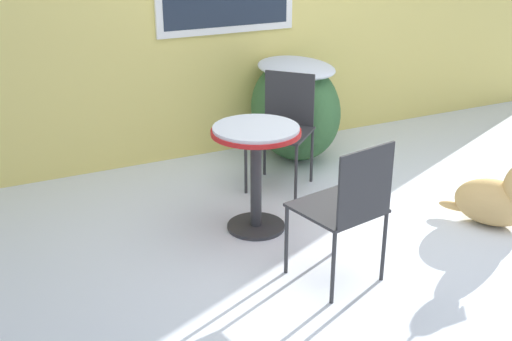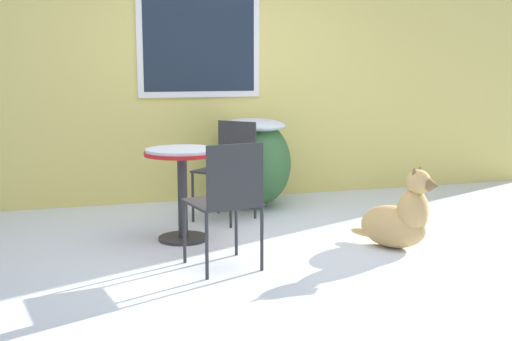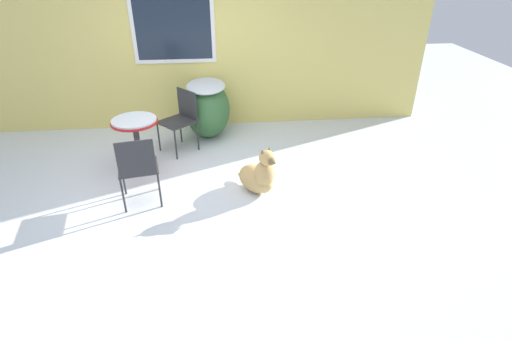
# 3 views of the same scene
# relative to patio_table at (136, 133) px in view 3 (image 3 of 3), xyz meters

# --- Properties ---
(ground_plane) EXTENTS (16.00, 16.00, 0.00)m
(ground_plane) POSITION_rel_patio_table_xyz_m (0.61, -0.64, -0.56)
(ground_plane) COLOR silver
(house_wall) EXTENTS (8.00, 0.10, 2.71)m
(house_wall) POSITION_rel_patio_table_xyz_m (0.60, 1.56, 0.82)
(house_wall) COLOR #E5D16B
(house_wall) RESTS_ON ground_plane
(shrub_left) EXTENTS (0.72, 0.97, 0.88)m
(shrub_left) POSITION_rel_patio_table_xyz_m (0.93, 1.09, -0.08)
(shrub_left) COLOR #386638
(shrub_left) RESTS_ON ground_plane
(patio_table) EXTENTS (0.60, 0.60, 0.75)m
(patio_table) POSITION_rel_patio_table_xyz_m (0.00, 0.00, 0.00)
(patio_table) COLOR #2D2D30
(patio_table) RESTS_ON ground_plane
(patio_chair_near_table) EXTENTS (0.63, 0.63, 0.90)m
(patio_chair_near_table) POSITION_rel_patio_table_xyz_m (0.54, 0.61, -0.05)
(patio_chair_near_table) COLOR #2D2D30
(patio_chair_near_table) RESTS_ON ground_plane
(patio_chair_far_side) EXTENTS (0.52, 0.52, 0.90)m
(patio_chair_far_side) POSITION_rel_patio_table_xyz_m (0.15, -0.86, -0.05)
(patio_chair_far_side) COLOR #2D2D30
(patio_chair_far_side) RESTS_ON ground_plane
(dog) EXTENTS (0.59, 0.65, 0.65)m
(dog) POSITION_rel_patio_table_xyz_m (1.56, -0.73, -0.33)
(dog) COLOR tan
(dog) RESTS_ON ground_plane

